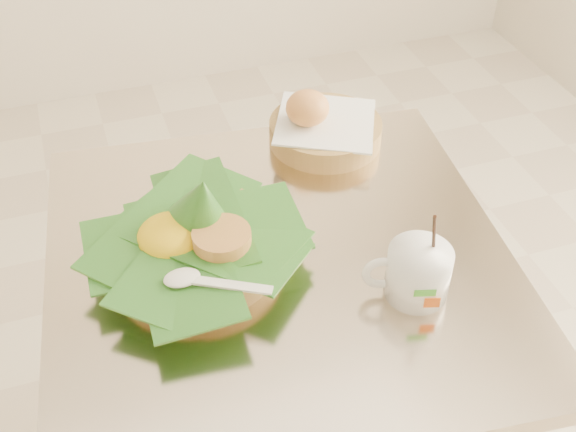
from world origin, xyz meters
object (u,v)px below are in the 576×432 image
object	(u,v)px
bread_basket	(322,127)
cafe_table	(281,348)
rice_basket	(196,236)
coffee_mug	(416,272)

from	to	relation	value
bread_basket	cafe_table	bearing A→B (deg)	-122.48
rice_basket	coffee_mug	distance (m)	0.33
bread_basket	coffee_mug	size ratio (longest dim) A/B	1.47
cafe_table	bread_basket	xyz separation A→B (m)	(0.17, 0.27, 0.25)
rice_basket	bread_basket	bearing A→B (deg)	38.27
rice_basket	cafe_table	bearing A→B (deg)	-17.98
rice_basket	coffee_mug	world-z (taller)	rice_basket
cafe_table	rice_basket	world-z (taller)	rice_basket
rice_basket	bread_basket	size ratio (longest dim) A/B	1.40
cafe_table	bread_basket	bearing A→B (deg)	57.52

